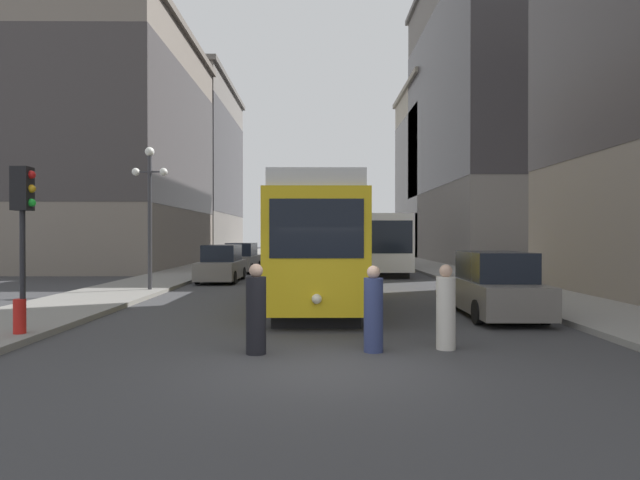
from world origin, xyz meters
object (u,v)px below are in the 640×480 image
parked_car_right_far (494,286)px  fire_hydrant (20,316)px  pedestrian_crossing_near (373,312)px  lamp_post_left_near (150,196)px  streetcar (316,241)px  parked_car_left_mid (241,259)px  transit_bus (379,241)px  traffic_light_near_left (23,205)px  parked_car_left_near (222,265)px  pedestrian_crossing_far (446,310)px  pedestrian_on_sidewalk (256,312)px

parked_car_right_far → fire_hydrant: parked_car_right_far is taller
pedestrian_crossing_near → lamp_post_left_near: (-7.71, 10.76, 3.05)m
lamp_post_left_near → fire_hydrant: lamp_post_left_near is taller
streetcar → parked_car_left_mid: (-4.69, 14.21, -1.26)m
transit_bus → pedestrian_crossing_near: (-2.82, -23.30, -1.16)m
traffic_light_near_left → lamp_post_left_near: (-0.22, 9.52, 0.90)m
transit_bus → fire_hydrant: (-10.38, -22.11, -1.42)m
parked_car_right_far → fire_hydrant: size_ratio=6.30×
pedestrian_crossing_near → traffic_light_near_left: size_ratio=0.47×
streetcar → lamp_post_left_near: (-6.59, 1.96, 1.74)m
parked_car_left_near → fire_hydrant: (-1.75, -14.85, -0.32)m
transit_bus → fire_hydrant: bearing=-114.0°
parked_car_left_near → lamp_post_left_near: (-1.90, -5.29, 2.99)m
pedestrian_crossing_far → pedestrian_on_sidewalk: bearing=-85.0°
pedestrian_on_sidewalk → pedestrian_crossing_near: bearing=-30.0°
parked_car_left_mid → parked_car_right_far: same height
pedestrian_crossing_far → pedestrian_on_sidewalk: pedestrian_on_sidewalk is taller
pedestrian_on_sidewalk → lamp_post_left_near: bearing=82.2°
pedestrian_on_sidewalk → lamp_post_left_near: size_ratio=0.31×
parked_car_left_mid → fire_hydrant: bearing=-92.6°
pedestrian_on_sidewalk → pedestrian_crossing_far: bearing=-28.2°
streetcar → traffic_light_near_left: streetcar is taller
streetcar → pedestrian_on_sidewalk: bearing=-97.4°
lamp_post_left_near → fire_hydrant: size_ratio=7.50×
transit_bus → pedestrian_on_sidewalk: (-5.09, -23.47, -1.14)m
lamp_post_left_near → parked_car_right_far: bearing=-28.0°
parked_car_left_mid → lamp_post_left_near: 12.76m
parked_car_right_far → traffic_light_near_left: bearing=17.5°
transit_bus → pedestrian_on_sidewalk: transit_bus is taller
parked_car_left_near → pedestrian_crossing_near: size_ratio=2.78×
pedestrian_crossing_far → traffic_light_near_left: (-8.97, 1.01, 2.14)m
parked_car_left_near → pedestrian_crossing_near: parked_car_left_near is taller
pedestrian_crossing_near → fire_hydrant: 7.66m
streetcar → pedestrian_crossing_far: bearing=-73.2°
parked_car_left_mid → pedestrian_crossing_near: (5.81, -23.02, -0.06)m
transit_bus → pedestrian_crossing_near: transit_bus is taller
traffic_light_near_left → pedestrian_on_sidewalk: bearing=-15.0°
streetcar → pedestrian_crossing_far: (2.59, -8.57, -1.31)m
streetcar → pedestrian_crossing_near: 8.97m
fire_hydrant → parked_car_left_mid: bearing=85.4°
pedestrian_crossing_far → lamp_post_left_near: lamp_post_left_near is taller
pedestrian_crossing_near → lamp_post_left_near: lamp_post_left_near is taller
transit_bus → pedestrian_crossing_far: transit_bus is taller
parked_car_right_far → lamp_post_left_near: size_ratio=0.84×
pedestrian_crossing_far → fire_hydrant: 9.09m
pedestrian_crossing_near → streetcar: bearing=135.7°
lamp_post_left_near → traffic_light_near_left: bearing=-88.7°
parked_car_left_near → pedestrian_crossing_near: (5.81, -16.05, -0.06)m
pedestrian_crossing_near → pedestrian_on_sidewalk: (-2.27, -0.17, 0.02)m
streetcar → parked_car_left_near: 8.72m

